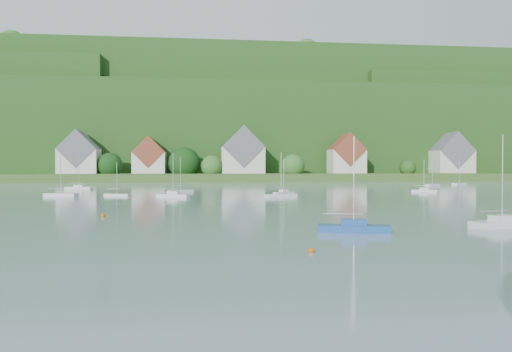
{
  "coord_description": "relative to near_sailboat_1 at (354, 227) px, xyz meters",
  "views": [
    {
      "loc": [
        -11.18,
        -0.29,
        5.35
      ],
      "look_at": [
        -2.66,
        75.0,
        4.0
      ],
      "focal_mm": 34.87,
      "sensor_mm": 36.0,
      "label": 1
    }
  ],
  "objects": [
    {
      "name": "village_building_4",
      "position": [
        88.61,
        150.69,
        9.16
      ],
      "size": [
        15.0,
        10.4,
        16.5
      ],
      "color": "silver",
      "rests_on": "far_shore_strip"
    },
    {
      "name": "mooring_buoy_0",
      "position": [
        -5.63,
        -9.16,
        -0.43
      ],
      "size": [
        0.38,
        0.38,
        0.38
      ],
      "primitive_type": "sphere",
      "color": "#CA5A00",
      "rests_on": "ground"
    },
    {
      "name": "near_sailboat_3",
      "position": [
        14.0,
        1.51,
        0.01
      ],
      "size": [
        6.33,
        3.09,
        8.23
      ],
      "rotation": [
        0.0,
        0.0,
        0.24
      ],
      "color": "silver",
      "rests_on": "ground"
    },
    {
      "name": "village_building_2",
      "position": [
        3.61,
        148.69,
        9.84
      ],
      "size": [
        16.0,
        11.44,
        18.0
      ],
      "color": "silver",
      "rests_on": "far_shore_strip"
    },
    {
      "name": "forested_ridge",
      "position": [
        -0.99,
        229.26,
        22.46
      ],
      "size": [
        620.0,
        181.22,
        69.89
      ],
      "color": "#184114",
      "rests_on": "ground"
    },
    {
      "name": "near_sailboat_1",
      "position": [
        0.0,
        0.0,
        0.0
      ],
      "size": [
        6.06,
        3.12,
        7.88
      ],
      "rotation": [
        0.0,
        0.0,
        -0.27
      ],
      "color": "#1F4B8F",
      "rests_on": "ground"
    },
    {
      "name": "village_building_3",
      "position": [
        43.61,
        146.69,
        9.0
      ],
      "size": [
        13.0,
        10.4,
        15.5
      ],
      "color": "silver",
      "rests_on": "far_shore_strip"
    },
    {
      "name": "mooring_buoy_3",
      "position": [
        -22.92,
        15.08,
        -0.43
      ],
      "size": [
        0.49,
        0.49,
        0.49
      ],
      "primitive_type": "sphere",
      "color": "#CA5A00",
      "rests_on": "ground"
    },
    {
      "name": "far_sailboat_cluster",
      "position": [
        6.08,
        75.43,
        -0.06
      ],
      "size": [
        206.03,
        65.22,
        8.71
      ],
      "color": "silver",
      "rests_on": "ground"
    },
    {
      "name": "village_building_1",
      "position": [
        -31.39,
        149.69,
        8.32
      ],
      "size": [
        12.0,
        9.36,
        14.0
      ],
      "color": "silver",
      "rests_on": "far_shore_strip"
    },
    {
      "name": "far_shore_strip",
      "position": [
        -1.39,
        160.69,
        1.07
      ],
      "size": [
        600.0,
        60.0,
        3.0
      ],
      "primitive_type": "cube",
      "color": "#2C4A1C",
      "rests_on": "ground"
    },
    {
      "name": "village_building_0",
      "position": [
        -56.39,
        147.69,
        9.08
      ],
      "size": [
        14.0,
        10.4,
        16.0
      ],
      "color": "silver",
      "rests_on": "far_shore_strip"
    }
  ]
}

